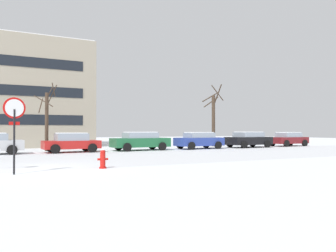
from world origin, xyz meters
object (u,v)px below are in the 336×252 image
Objects in this scene: parked_car_green at (140,141)px; parked_car_blue at (199,140)px; stop_sign at (14,120)px; parked_car_maroon at (289,139)px; fire_hydrant at (103,158)px; parked_car_red at (71,142)px; parked_car_black at (249,139)px.

parked_car_green is 1.10× the size of parked_car_blue.
stop_sign is at bearing -142.57° from parked_car_blue.
fire_hydrant is at bearing -153.45° from parked_car_maroon.
parked_car_red is 5.29m from parked_car_green.
parked_car_green is 1.15× the size of parked_car_maroon.
parked_car_red is 15.89m from parked_car_black.
parked_car_blue reaches higher than parked_car_red.
parked_car_red reaches higher than fire_hydrant.
parked_car_black is (16.61, 10.67, 0.34)m from fire_hydrant.
stop_sign is 0.68× the size of parked_car_maroon.
parked_car_green reaches higher than parked_car_red.
parked_car_green is at bearing 50.60° from stop_sign.
parked_car_green is 10.59m from parked_car_black.
parked_car_maroon is at bearing 24.35° from stop_sign.
stop_sign reaches higher than parked_car_green.
stop_sign is 0.59× the size of parked_car_green.
stop_sign is 3.71m from fire_hydrant.
parked_car_blue is (11.31, 10.74, 0.33)m from fire_hydrant.
parked_car_red is at bearing 179.06° from parked_car_black.
parked_car_black is 1.08× the size of parked_car_maroon.
stop_sign is 18.50m from parked_car_blue.
parked_car_black is at bearing 29.21° from stop_sign.
parked_car_maroon is at bearing 26.55° from fire_hydrant.
parked_car_green is at bearing 178.06° from parked_car_blue.
parked_car_blue is (5.29, -0.18, -0.02)m from parked_car_green.
parked_car_black is 5.30m from parked_car_maroon.
stop_sign is 3.36× the size of fire_hydrant.
fire_hydrant is 12.47m from parked_car_green.
parked_car_black reaches higher than parked_car_red.
parked_car_blue is at bearing -1.94° from parked_car_green.
parked_car_green is at bearing 178.67° from parked_car_black.
parked_car_maroon is (21.18, 0.01, -0.00)m from parked_car_red.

